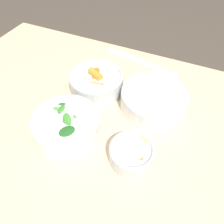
{
  "coord_description": "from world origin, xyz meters",
  "views": [
    {
      "loc": [
        0.12,
        -0.35,
        1.23
      ],
      "look_at": [
        -0.04,
        0.02,
        0.77
      ],
      "focal_mm": 35.0,
      "sensor_mm": 36.0,
      "label": 1
    }
  ],
  "objects_px": {
    "bowl_greens": "(66,125)",
    "bowl_beans_hotdog": "(153,100)",
    "ruler": "(141,62)",
    "bowl_cookies": "(132,153)",
    "bowl_carrots": "(96,81)"
  },
  "relations": [
    {
      "from": "bowl_greens",
      "to": "bowl_beans_hotdog",
      "type": "xyz_separation_m",
      "value": [
        0.18,
        0.19,
        -0.01
      ]
    },
    {
      "from": "ruler",
      "to": "bowl_greens",
      "type": "bearing_deg",
      "value": -100.89
    },
    {
      "from": "ruler",
      "to": "bowl_cookies",
      "type": "bearing_deg",
      "value": -74.15
    },
    {
      "from": "bowl_cookies",
      "to": "bowl_beans_hotdog",
      "type": "bearing_deg",
      "value": 91.85
    },
    {
      "from": "bowl_greens",
      "to": "ruler",
      "type": "distance_m",
      "value": 0.4
    },
    {
      "from": "bowl_carrots",
      "to": "bowl_beans_hotdog",
      "type": "xyz_separation_m",
      "value": [
        0.19,
        -0.0,
        -0.0
      ]
    },
    {
      "from": "bowl_carrots",
      "to": "ruler",
      "type": "height_order",
      "value": "bowl_carrots"
    },
    {
      "from": "bowl_carrots",
      "to": "bowl_cookies",
      "type": "height_order",
      "value": "bowl_carrots"
    },
    {
      "from": "bowl_beans_hotdog",
      "to": "bowl_greens",
      "type": "bearing_deg",
      "value": -133.38
    },
    {
      "from": "bowl_cookies",
      "to": "ruler",
      "type": "relative_size",
      "value": 0.39
    },
    {
      "from": "bowl_greens",
      "to": "bowl_beans_hotdog",
      "type": "relative_size",
      "value": 0.91
    },
    {
      "from": "bowl_greens",
      "to": "ruler",
      "type": "relative_size",
      "value": 0.61
    },
    {
      "from": "bowl_carrots",
      "to": "bowl_greens",
      "type": "relative_size",
      "value": 0.97
    },
    {
      "from": "bowl_cookies",
      "to": "bowl_greens",
      "type": "bearing_deg",
      "value": 179.29
    },
    {
      "from": "bowl_beans_hotdog",
      "to": "ruler",
      "type": "xyz_separation_m",
      "value": [
        -0.11,
        0.2,
        -0.03
      ]
    }
  ]
}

